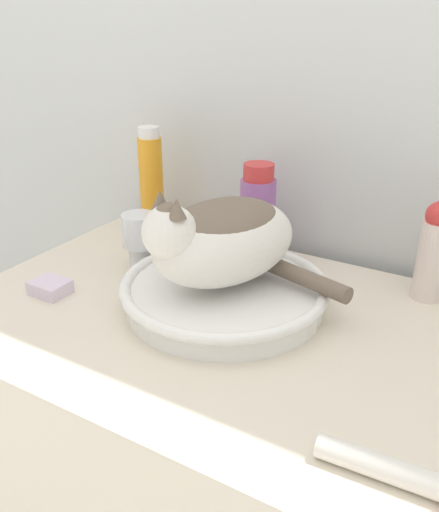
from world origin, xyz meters
TOP-DOWN VIEW (x-y plane):
  - wall_back at (0.00, 0.66)m, footprint 8.00×0.05m
  - vanity_counter at (0.00, 0.30)m, footprint 0.91×0.60m
  - sink_basin at (-0.02, 0.33)m, footprint 0.35×0.35m
  - cat at (-0.02, 0.32)m, footprint 0.34×0.30m
  - faucet at (-0.22, 0.37)m, footprint 0.13×0.06m
  - mouthwash_bottle at (-0.06, 0.54)m, footprint 0.07×0.07m
  - shampoo_bottle_tall at (-0.32, 0.54)m, footprint 0.05×0.05m
  - lotion_bottle_white at (0.28, 0.54)m, footprint 0.05×0.05m
  - cream_tube at (0.32, 0.09)m, footprint 0.16×0.04m
  - soap_bar at (-0.31, 0.21)m, footprint 0.07×0.05m

SIDE VIEW (x-z plane):
  - vanity_counter at x=0.00m, z-range 0.00..0.87m
  - soap_bar at x=-0.31m, z-range 0.87..0.90m
  - cream_tube at x=0.32m, z-range 0.87..0.90m
  - sink_basin at x=-0.02m, z-range 0.87..0.93m
  - faucet at x=-0.22m, z-range 0.88..1.00m
  - lotion_bottle_white at x=0.28m, z-range 0.87..1.05m
  - mouthwash_bottle at x=-0.06m, z-range 0.87..1.07m
  - shampoo_bottle_tall at x=-0.32m, z-range 0.87..1.11m
  - cat at x=-0.02m, z-range 0.92..1.09m
  - wall_back at x=0.00m, z-range 0.00..2.40m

